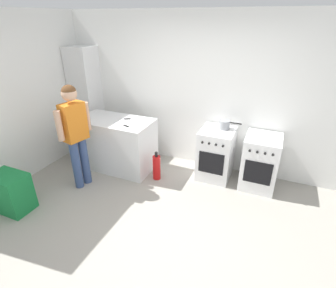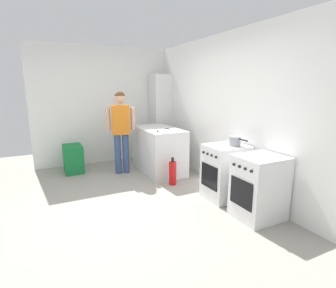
# 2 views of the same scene
# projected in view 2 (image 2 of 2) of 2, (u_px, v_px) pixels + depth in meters

# --- Properties ---
(ground_plane) EXTENTS (8.00, 8.00, 0.00)m
(ground_plane) POSITION_uv_depth(u_px,v_px,m) (121.00, 208.00, 3.79)
(ground_plane) COLOR gray
(back_wall) EXTENTS (6.00, 0.10, 2.60)m
(back_wall) POSITION_uv_depth(u_px,v_px,m) (233.00, 113.00, 4.35)
(back_wall) COLOR white
(back_wall) RESTS_ON ground
(side_wall_left) EXTENTS (0.10, 3.10, 2.60)m
(side_wall_left) POSITION_uv_depth(u_px,v_px,m) (104.00, 106.00, 5.97)
(side_wall_left) COLOR white
(side_wall_left) RESTS_ON ground
(counter_unit) EXTENTS (1.30, 0.70, 0.90)m
(counter_unit) POSITION_uv_depth(u_px,v_px,m) (159.00, 150.00, 5.40)
(counter_unit) COLOR silver
(counter_unit) RESTS_ON ground
(oven_left) EXTENTS (0.53, 0.62, 0.85)m
(oven_left) POSITION_uv_depth(u_px,v_px,m) (225.00, 172.00, 4.07)
(oven_left) COLOR white
(oven_left) RESTS_ON ground
(oven_right) EXTENTS (0.53, 0.62, 0.85)m
(oven_right) POSITION_uv_depth(u_px,v_px,m) (259.00, 187.00, 3.45)
(oven_right) COLOR white
(oven_right) RESTS_ON ground
(pot) EXTENTS (0.35, 0.17, 0.14)m
(pot) POSITION_uv_depth(u_px,v_px,m) (235.00, 141.00, 3.94)
(pot) COLOR gray
(pot) RESTS_ON oven_left
(knife_chef) EXTENTS (0.29, 0.17, 0.01)m
(knife_chef) POSITION_uv_depth(u_px,v_px,m) (171.00, 129.00, 5.13)
(knife_chef) COLOR silver
(knife_chef) RESTS_ON counter_unit
(knife_carving) EXTENTS (0.32, 0.14, 0.01)m
(knife_carving) POSITION_uv_depth(u_px,v_px,m) (157.00, 130.00, 5.02)
(knife_carving) COLOR silver
(knife_carving) RESTS_ON counter_unit
(person) EXTENTS (0.27, 0.56, 1.64)m
(person) POSITION_uv_depth(u_px,v_px,m) (121.00, 125.00, 5.15)
(person) COLOR #384C7A
(person) RESTS_ON ground
(fire_extinguisher) EXTENTS (0.13, 0.13, 0.50)m
(fire_extinguisher) POSITION_uv_depth(u_px,v_px,m) (173.00, 173.00, 4.68)
(fire_extinguisher) COLOR red
(fire_extinguisher) RESTS_ON ground
(recycling_crate_lower) EXTENTS (0.52, 0.36, 0.28)m
(recycling_crate_lower) POSITION_uv_depth(u_px,v_px,m) (74.00, 165.00, 5.38)
(recycling_crate_lower) COLOR #197238
(recycling_crate_lower) RESTS_ON ground
(recycling_crate_upper) EXTENTS (0.52, 0.36, 0.28)m
(recycling_crate_upper) POSITION_uv_depth(u_px,v_px,m) (73.00, 152.00, 5.32)
(recycling_crate_upper) COLOR #197238
(recycling_crate_upper) RESTS_ON recycling_crate_lower
(larder_cabinet) EXTENTS (0.48, 0.44, 2.00)m
(larder_cabinet) POSITION_uv_depth(u_px,v_px,m) (161.00, 117.00, 6.32)
(larder_cabinet) COLOR silver
(larder_cabinet) RESTS_ON ground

